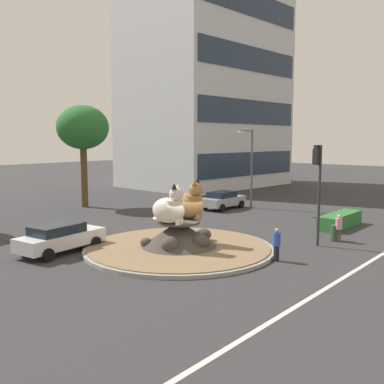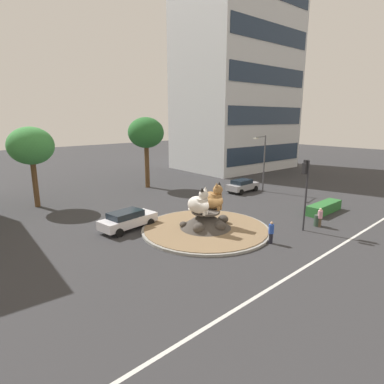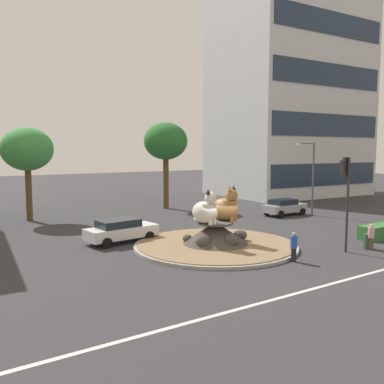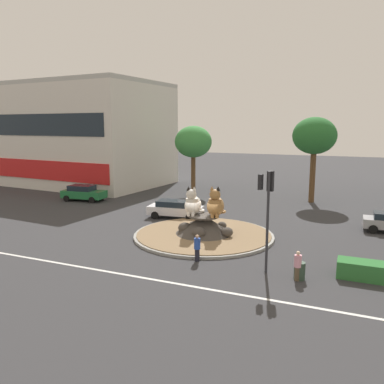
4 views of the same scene
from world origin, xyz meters
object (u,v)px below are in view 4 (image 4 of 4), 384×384
(pedestrian_blue_shirt, at_px, (197,247))
(sedan_on_far_lane, at_px, (83,193))
(shophouse_block, at_px, (70,134))
(pedestrian_pink_shirt, at_px, (298,265))
(cat_statue_tabby, at_px, (215,205))
(hatchback_near_shophouse, at_px, (175,209))
(cat_statue_white, at_px, (193,204))
(traffic_light_mast, at_px, (267,199))
(litter_bin, at_px, (300,271))
(broadleaf_tree_behind_island, at_px, (314,137))
(second_tree_near_tower, at_px, (193,142))

(pedestrian_blue_shirt, distance_m, sedan_on_far_lane, 21.57)
(shophouse_block, distance_m, pedestrian_pink_shirt, 41.19)
(cat_statue_tabby, relative_size, sedan_on_far_lane, 0.49)
(pedestrian_blue_shirt, height_order, sedan_on_far_lane, sedan_on_far_lane)
(cat_statue_tabby, height_order, shophouse_block, shophouse_block)
(sedan_on_far_lane, distance_m, hatchback_near_shophouse, 12.38)
(cat_statue_white, distance_m, pedestrian_pink_shirt, 9.77)
(traffic_light_mast, bearing_deg, litter_bin, -92.39)
(shophouse_block, relative_size, pedestrian_pink_shirt, 17.24)
(pedestrian_pink_shirt, bearing_deg, traffic_light_mast, 15.83)
(shophouse_block, xyz_separation_m, sedan_on_far_lane, (10.10, -10.27, -5.66))
(cat_statue_tabby, height_order, traffic_light_mast, traffic_light_mast)
(cat_statue_white, xyz_separation_m, pedestrian_blue_shirt, (2.29, -4.74, -1.47))
(cat_statue_white, xyz_separation_m, broadleaf_tree_behind_island, (6.29, 16.00, 4.32))
(traffic_light_mast, bearing_deg, hatchback_near_shophouse, 55.33)
(traffic_light_mast, bearing_deg, shophouse_block, 63.22)
(pedestrian_pink_shirt, xyz_separation_m, litter_bin, (0.08, 0.20, -0.35))
(traffic_light_mast, distance_m, second_tree_near_tower, 24.48)
(cat_statue_tabby, bearing_deg, broadleaf_tree_behind_island, 148.55)
(second_tree_near_tower, xyz_separation_m, pedestrian_blue_shirt, (8.98, -20.59, -5.01))
(shophouse_block, bearing_deg, pedestrian_pink_shirt, -30.09)
(cat_statue_white, bearing_deg, pedestrian_pink_shirt, 47.32)
(cat_statue_white, distance_m, pedestrian_blue_shirt, 5.46)
(cat_statue_white, xyz_separation_m, pedestrian_pink_shirt, (8.02, -5.38, -1.49))
(shophouse_block, distance_m, hatchback_near_shophouse, 26.45)
(sedan_on_far_lane, bearing_deg, shophouse_block, 128.18)
(second_tree_near_tower, xyz_separation_m, hatchback_near_shophouse, (3.19, -11.50, -5.05))
(cat_statue_tabby, distance_m, second_tree_near_tower, 18.09)
(broadleaf_tree_behind_island, xyz_separation_m, litter_bin, (1.80, -21.19, -6.16))
(second_tree_near_tower, bearing_deg, traffic_light_mast, -57.95)
(broadleaf_tree_behind_island, distance_m, pedestrian_blue_shirt, 21.90)
(sedan_on_far_lane, bearing_deg, cat_statue_tabby, -29.46)
(traffic_light_mast, xyz_separation_m, pedestrian_blue_shirt, (-3.97, 0.10, -3.13))
(second_tree_near_tower, height_order, sedan_on_far_lane, second_tree_near_tower)
(pedestrian_blue_shirt, distance_m, litter_bin, 5.84)
(traffic_light_mast, relative_size, litter_bin, 6.02)
(traffic_light_mast, distance_m, broadleaf_tree_behind_island, 21.01)
(pedestrian_pink_shirt, relative_size, pedestrian_blue_shirt, 0.98)
(broadleaf_tree_behind_island, bearing_deg, pedestrian_pink_shirt, -85.39)
(cat_statue_tabby, bearing_deg, litter_bin, 35.35)
(cat_statue_white, bearing_deg, hatchback_near_shophouse, -149.99)
(shophouse_block, xyz_separation_m, hatchback_near_shophouse, (22.08, -13.41, -5.72))
(pedestrian_blue_shirt, bearing_deg, second_tree_near_tower, -54.96)
(broadleaf_tree_behind_island, relative_size, litter_bin, 9.48)
(cat_statue_white, relative_size, shophouse_block, 0.08)
(second_tree_near_tower, relative_size, pedestrian_pink_shirt, 4.97)
(traffic_light_mast, bearing_deg, cat_statue_tabby, 51.40)
(traffic_light_mast, bearing_deg, cat_statue_white, 60.93)
(sedan_on_far_lane, xyz_separation_m, hatchback_near_shophouse, (11.98, -3.13, -0.06))
(pedestrian_pink_shirt, bearing_deg, hatchback_near_shophouse, -6.95)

